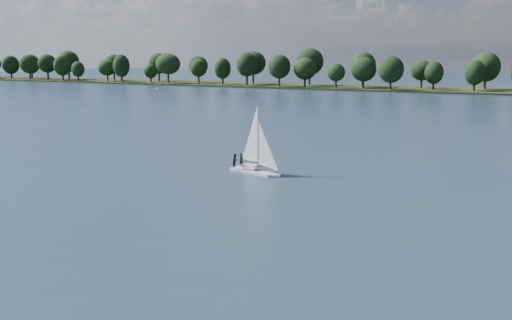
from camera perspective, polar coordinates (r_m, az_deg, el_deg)
The scene contains 6 objects.
ground at distance 128.02m, azimuth 9.95°, elevation 4.05°, with size 700.00×700.00×0.00m, color #233342.
far_shore at distance 237.22m, azimuth 17.75°, elevation 6.66°, with size 660.00×40.00×1.50m, color black.
sailboat at distance 68.67m, azimuth -0.27°, elevation 0.70°, with size 6.92×3.56×8.78m.
dinghy_pink at distance 237.60m, azimuth -10.01°, elevation 7.27°, with size 3.07×1.69×4.64m.
pontoon at distance 300.11m, azimuth -18.83°, elevation 7.32°, with size 4.00×2.00×0.50m, color #535658.
treeline at distance 235.44m, azimuth 14.84°, elevation 8.77°, with size 562.83×73.57×18.74m.
Camera 1 is at (35.91, -22.05, 14.26)m, focal length 40.00 mm.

